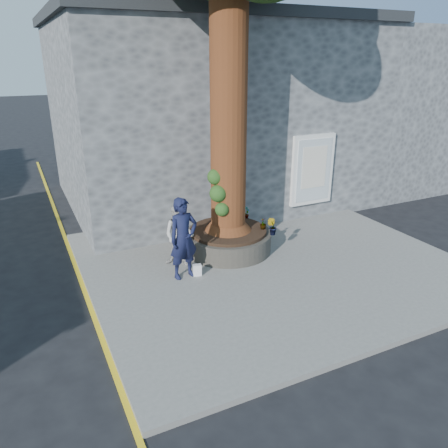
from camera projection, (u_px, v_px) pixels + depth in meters
name	position (u px, v px, depth m)	size (l,w,h in m)	color
ground	(235.00, 294.00, 9.84)	(120.00, 120.00, 0.00)	black
pavement	(269.00, 261.00, 11.27)	(9.00, 8.00, 0.12)	slate
yellow_line	(89.00, 304.00, 9.44)	(0.10, 30.00, 0.01)	yellow
stone_shop	(207.00, 111.00, 15.77)	(10.30, 8.30, 6.30)	#4D4F52
neighbour_shop	(374.00, 106.00, 19.08)	(6.00, 8.00, 6.00)	#4D4F52
planter	(228.00, 240.00, 11.70)	(2.30, 2.30, 0.60)	black
man	(184.00, 238.00, 10.04)	(0.71, 0.47, 1.95)	#121632
woman	(179.00, 236.00, 10.69)	(0.76, 0.60, 1.57)	#B0ADA9
shopping_bag	(197.00, 270.00, 10.38)	(0.20, 0.12, 0.28)	white
plant_a	(247.00, 212.00, 12.31)	(0.19, 0.13, 0.36)	gray
plant_b	(272.00, 227.00, 11.17)	(0.24, 0.23, 0.43)	gray
plant_c	(263.00, 223.00, 11.56)	(0.17, 0.17, 0.30)	gray
plant_d	(241.00, 210.00, 12.59)	(0.29, 0.26, 0.32)	gray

